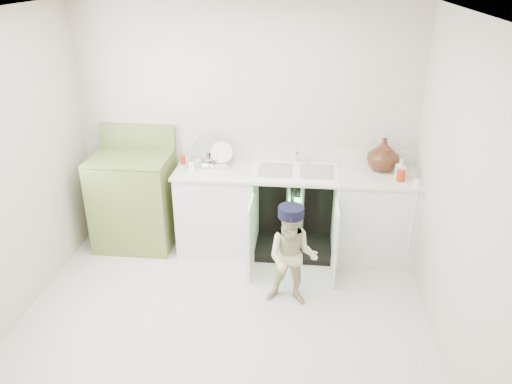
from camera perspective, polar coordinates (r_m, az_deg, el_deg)
ground at (r=4.47m, az=-3.64°, el=-14.11°), size 3.50×3.50×0.00m
room_shell at (r=3.81m, az=-4.14°, el=0.66°), size 6.00×5.50×1.26m
counter_run at (r=5.18m, az=4.74°, el=-1.97°), size 2.44×1.02×1.23m
avocado_stove at (r=5.44m, az=-13.68°, el=-0.80°), size 0.81×0.65×1.25m
repair_worker at (r=4.38m, az=4.16°, el=-7.34°), size 0.48×0.77×0.95m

